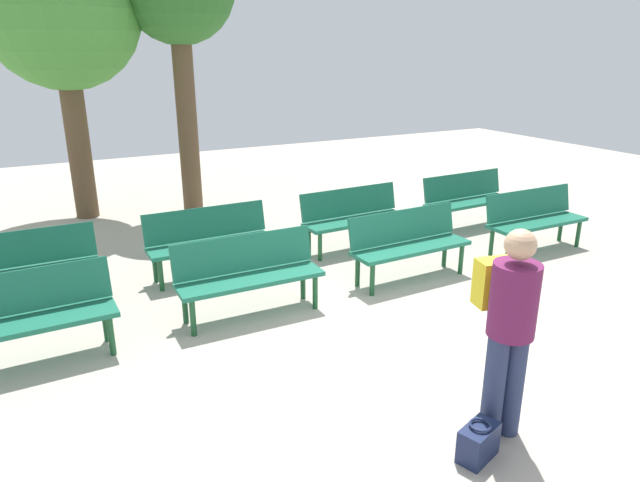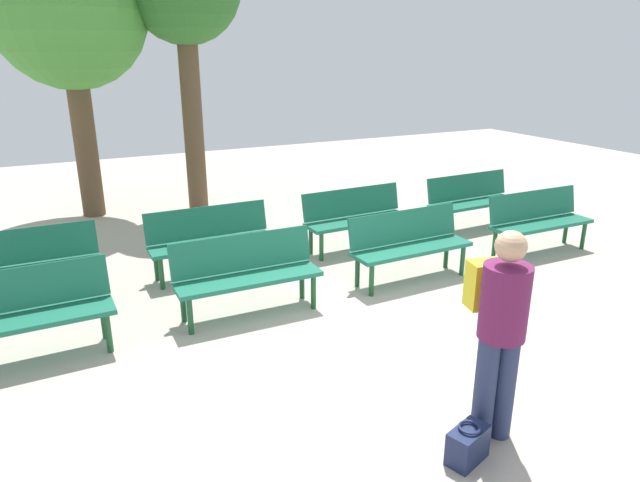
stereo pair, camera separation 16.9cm
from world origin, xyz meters
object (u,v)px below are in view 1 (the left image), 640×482
Objects in this scene: tree_1 at (61,13)px; visitor_with_backpack at (508,322)px; bench_r0_c0 at (23,314)px; handbag at (478,442)px; bench_r0_c1 at (248,271)px; bench_r1_c2 at (354,215)px; bench_r1_c0 at (23,266)px; bench_r0_c2 at (408,241)px; bench_r0_c3 at (534,216)px; bench_r1_c1 at (209,238)px; bench_r1_c3 at (467,197)px.

tree_1 is 8.39m from visitor_with_backpack.
handbag is at bearing -48.08° from bench_r0_c0.
bench_r0_c1 is at bearing -77.33° from tree_1.
bench_r0_c0 is at bearing -164.42° from bench_r1_c2.
visitor_with_backpack is at bearing -52.88° from bench_r1_c0.
bench_r0_c0 is 1.00× the size of bench_r0_c2.
bench_r0_c3 is 0.99× the size of bench_r1_c2.
bench_r0_c2 is 1.01× the size of bench_r1_c1.
bench_r0_c3 and bench_r1_c1 have the same top height.
bench_r0_c2 is at bearing -0.84° from bench_r0_c0.
tree_1 reaches higher than visitor_with_backpack.
bench_r1_c0 is 5.21m from visitor_with_backpack.
bench_r0_c1 and bench_r0_c2 have the same top height.
bench_r0_c0 is 1.00× the size of bench_r1_c2.
bench_r1_c1 is 0.99× the size of bench_r1_c2.
bench_r1_c1 is at bearing 91.88° from bench_r0_c1.
bench_r0_c2 and bench_r1_c2 have the same top height.
bench_r1_c2 is at bearing 178.70° from bench_r1_c3.
bench_r0_c1 reaches higher than handbag.
bench_r1_c2 is 5.63m from tree_1.
bench_r1_c3 is 7.11m from tree_1.
bench_r0_c2 reaches higher than handbag.
bench_r1_c3 is 5.42m from visitor_with_backpack.
bench_r1_c2 is (4.37, 1.36, 0.00)m from bench_r0_c0.
bench_r0_c1 is 4.55m from bench_r1_c3.
bench_r0_c0 and bench_r1_c0 have the same top height.
bench_r0_c2 is 3.13m from visitor_with_backpack.
bench_r1_c3 is at bearing -115.72° from visitor_with_backpack.
bench_r1_c1 is at bearing -63.63° from visitor_with_backpack.
visitor_with_backpack is (3.11, -4.16, 0.43)m from bench_r1_c0.
bench_r0_c0 is 2.55m from bench_r1_c1.
bench_r1_c3 is at bearing 30.45° from bench_r0_c2.
bench_r1_c2 is (2.18, 0.04, 0.00)m from bench_r1_c1.
bench_r1_c3 is 0.35× the size of tree_1.
bench_r0_c1 is at bearing -0.81° from bench_r0_c0.
bench_r1_c1 is 4.36m from bench_r1_c3.
visitor_with_backpack reaches higher than handbag.
bench_r1_c3 is (4.36, 0.06, 0.00)m from bench_r1_c1.
visitor_with_backpack reaches higher than bench_r1_c2.
bench_r0_c0 is 1.00× the size of bench_r0_c3.
bench_r1_c3 is at bearing -33.34° from tree_1.
visitor_with_backpack is at bearing -140.10° from bench_r0_c3.
bench_r0_c2 and bench_r1_c1 have the same top height.
bench_r1_c0 is at bearing -106.33° from tree_1.
bench_r0_c0 is at bearing -169.92° from bench_r1_c3.
bench_r0_c0 is 1.34m from bench_r1_c0.
bench_r0_c1 is 4.46× the size of handbag.
bench_r1_c1 is at bearing 30.00° from bench_r0_c0.
bench_r0_c2 is 1.00× the size of bench_r0_c3.
bench_r1_c1 reaches higher than handbag.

